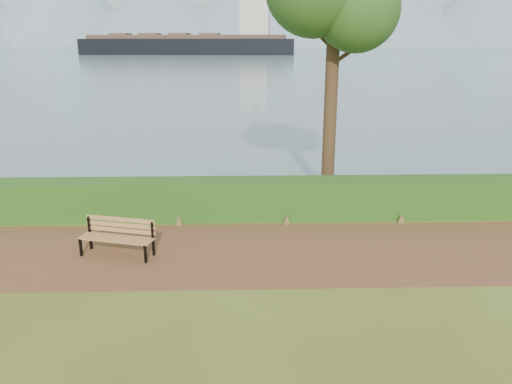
{
  "coord_description": "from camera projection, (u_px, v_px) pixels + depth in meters",
  "views": [
    {
      "loc": [
        0.49,
        -9.68,
        4.4
      ],
      "look_at": [
        0.8,
        1.2,
        1.1
      ],
      "focal_mm": 35.0,
      "sensor_mm": 36.0,
      "label": 1
    }
  ],
  "objects": [
    {
      "name": "water",
      "position": [
        240.0,
        50.0,
        259.23
      ],
      "size": [
        700.0,
        510.0,
        0.0
      ],
      "primitive_type": "cube",
      "color": "slate",
      "rests_on": "ground"
    },
    {
      "name": "cargo_ship",
      "position": [
        195.0,
        45.0,
        167.65
      ],
      "size": [
        72.63,
        20.04,
        21.79
      ],
      "rotation": [
        0.0,
        0.0,
        -0.12
      ],
      "color": "black",
      "rests_on": "ground"
    },
    {
      "name": "bench",
      "position": [
        118.0,
        234.0,
        10.6
      ],
      "size": [
        1.66,
        0.86,
        0.8
      ],
      "rotation": [
        0.0,
        0.0,
        -0.26
      ],
      "color": "black",
      "rests_on": "ground"
    },
    {
      "name": "hedge",
      "position": [
        223.0,
        199.0,
        12.87
      ],
      "size": [
        32.0,
        0.85,
        1.0
      ],
      "primitive_type": "cube",
      "color": "#1A4112",
      "rests_on": "ground"
    },
    {
      "name": "ground",
      "position": [
        220.0,
        259.0,
        10.52
      ],
      "size": [
        140.0,
        140.0,
        0.0
      ],
      "primitive_type": "plane",
      "color": "#475317",
      "rests_on": "ground"
    },
    {
      "name": "path",
      "position": [
        220.0,
        253.0,
        10.81
      ],
      "size": [
        40.0,
        3.4,
        0.01
      ],
      "primitive_type": "cube",
      "color": "brown",
      "rests_on": "ground"
    },
    {
      "name": "mountains",
      "position": [
        228.0,
        10.0,
        390.65
      ],
      "size": [
        585.0,
        190.0,
        70.0
      ],
      "color": "gray",
      "rests_on": "ground"
    }
  ]
}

